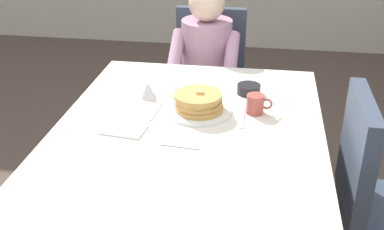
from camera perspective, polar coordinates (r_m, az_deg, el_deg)
name	(u,v)px	position (r m, az deg, el deg)	size (l,w,h in m)	color
dining_table_main	(187,151)	(1.98, -0.59, -4.28)	(1.12, 1.52, 0.74)	silver
chair_diner	(209,73)	(3.09, 1.97, 4.95)	(0.44, 0.45, 0.93)	#384251
diner_person	(206,61)	(2.89, 1.63, 6.37)	(0.40, 0.43, 1.12)	#B2849E
chair_right_side	(377,192)	(2.09, 21.05, -8.54)	(0.45, 0.44, 0.93)	#384251
plate_breakfast	(199,111)	(2.09, 0.87, 0.50)	(0.28, 0.28, 0.02)	white
breakfast_stack	(198,102)	(2.07, 0.76, 1.61)	(0.21, 0.22, 0.09)	tan
cup_coffee	(256,104)	(2.09, 7.57, 1.30)	(0.11, 0.08, 0.08)	#B24C42
bowl_butter	(249,89)	(2.29, 6.75, 3.06)	(0.11, 0.11, 0.04)	black
syrup_pitcher	(148,90)	(2.23, -5.25, 2.94)	(0.08, 0.08, 0.07)	silver
fork_left_of_plate	(156,111)	(2.11, -4.33, 0.48)	(0.18, 0.01, 0.01)	silver
knife_right_of_plate	(243,117)	(2.06, 6.02, -0.25)	(0.20, 0.01, 0.01)	silver
spoon_near_edge	(179,146)	(1.83, -1.50, -3.73)	(0.15, 0.01, 0.01)	silver
napkin_folded	(124,130)	(1.97, -8.07, -1.73)	(0.17, 0.12, 0.01)	white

